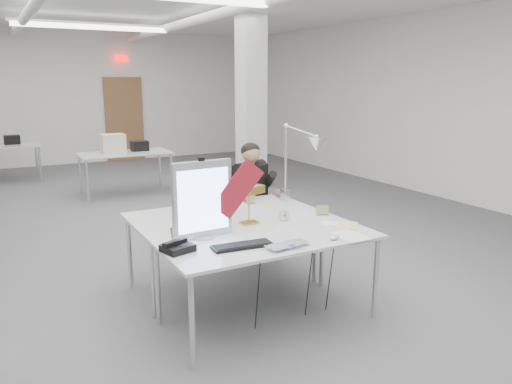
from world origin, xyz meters
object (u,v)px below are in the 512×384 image
Objects in this scene: office_chair at (249,208)px; desk_phone at (178,248)px; beige_monitor at (204,197)px; architect_lamp at (299,158)px; monitor at (202,200)px; bankers_lamp at (249,204)px; desk_main at (268,238)px; laptop at (292,247)px; seated_person at (251,181)px.

office_chair is 5.39× the size of desk_phone.
beige_monitor is 1.04m from architect_lamp.
office_chair is 1.76m from monitor.
beige_monitor is 0.34× the size of architect_lamp.
architect_lamp reaches higher than office_chair.
architect_lamp reaches higher than beige_monitor.
bankers_lamp is 1.72× the size of desk_phone.
desk_main is at bearing -30.81° from monitor.
laptop is at bearing -39.99° from desk_phone.
seated_person is 3.85× the size of desk_phone.
beige_monitor is (-0.79, -0.54, 0.33)m from office_chair.
bankers_lamp is (0.04, 0.42, 0.20)m from desk_main.
desk_main is 1.02m from beige_monitor.
bankers_lamp reaches higher than beige_monitor.
desk_phone is (-0.82, -0.40, -0.16)m from bankers_lamp.
desk_phone is at bearing -170.72° from bankers_lamp.
monitor is 0.82m from beige_monitor.
seated_person is at bearing 128.80° from architect_lamp.
architect_lamp is at bearing -13.59° from beige_monitor.
laptop is (-0.62, -1.88, 0.19)m from office_chair.
laptop is 0.87m from desk_phone.
bankers_lamp is at bearing -71.66° from beige_monitor.
monitor is 2.95× the size of desk_phone.
monitor is (-0.48, 0.25, 0.33)m from desk_main.
beige_monitor is (-0.20, 0.57, -0.03)m from bankers_lamp.
bankers_lamp is (0.52, 0.17, -0.13)m from monitor.
bankers_lamp is at bearing 15.01° from monitor.
desk_main is at bearing -16.32° from desk_phone.
office_chair is 1.30m from bankers_lamp.
laptop is 0.97× the size of bankers_lamp.
beige_monitor is (0.62, 0.97, 0.13)m from desk_phone.
monitor reaches higher than desk_main.
desk_main is at bearing -111.94° from bankers_lamp.
bankers_lamp is at bearing -139.46° from office_chair.
beige_monitor reaches higher than laptop.
laptop is at bearing -100.40° from architect_lamp.
seated_person is 1.30× the size of monitor.
bankers_lamp is (-0.59, -1.11, 0.36)m from office_chair.
architect_lamp reaches higher than desk_main.
desk_phone is 0.22× the size of architect_lamp.
monitor is at bearing 122.00° from laptop.
seated_person reaches higher than desk_phone.
monitor reaches higher than office_chair.
desk_phone is 1.82m from architect_lamp.
architect_lamp is (0.79, 1.13, 0.48)m from laptop.
desk_main is 5.38× the size of beige_monitor.
beige_monitor is (-0.16, 0.99, 0.17)m from desk_main.
laptop is (-0.62, -1.83, -0.13)m from seated_person.
bankers_lamp is at bearing -140.57° from seated_person.
seated_person reaches higher than office_chair.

